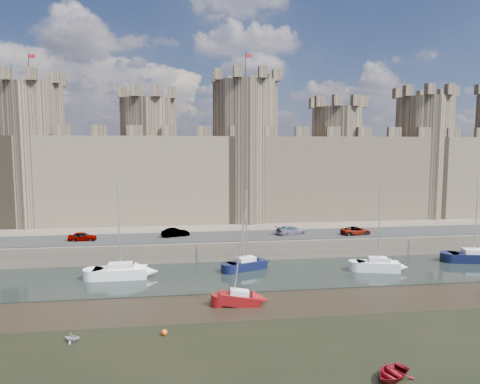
{
  "coord_description": "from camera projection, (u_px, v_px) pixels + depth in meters",
  "views": [
    {
      "loc": [
        -8.57,
        -23.55,
        14.51
      ],
      "look_at": [
        -2.44,
        22.0,
        9.87
      ],
      "focal_mm": 32.0,
      "sensor_mm": 36.0,
      "label": 1
    }
  ],
  "objects": [
    {
      "name": "road",
      "position": [
        246.0,
        236.0,
        59.08
      ],
      "size": [
        160.0,
        7.0,
        0.1
      ],
      "primitive_type": "cube",
      "color": "black",
      "rests_on": "quay"
    },
    {
      "name": "car_1",
      "position": [
        175.0,
        233.0,
        58.39
      ],
      "size": [
        3.97,
        2.33,
        1.23
      ],
      "primitive_type": "imported",
      "rotation": [
        0.0,
        0.0,
        1.86
      ],
      "color": "gray",
      "rests_on": "quay"
    },
    {
      "name": "water_channel",
      "position": [
        259.0,
        274.0,
        49.47
      ],
      "size": [
        160.0,
        12.0,
        0.08
      ],
      "primitive_type": "cube",
      "color": "black",
      "rests_on": "ground"
    },
    {
      "name": "car_0",
      "position": [
        82.0,
        237.0,
        55.74
      ],
      "size": [
        3.59,
        1.49,
        1.21
      ],
      "primitive_type": "imported",
      "rotation": [
        0.0,
        0.0,
        1.55
      ],
      "color": "gray",
      "rests_on": "quay"
    },
    {
      "name": "sailboat_4",
      "position": [
        240.0,
        298.0,
        39.8
      ],
      "size": [
        3.99,
        1.81,
        9.08
      ],
      "rotation": [
        0.0,
        0.0,
        -0.08
      ],
      "color": "#680B0D",
      "rests_on": "ground"
    },
    {
      "name": "buoy_1",
      "position": [
        164.0,
        332.0,
        33.34
      ],
      "size": [
        0.48,
        0.48,
        0.48
      ],
      "primitive_type": "sphere",
      "color": "#EA580A",
      "rests_on": "ground"
    },
    {
      "name": "dinghy_3",
      "position": [
        72.0,
        337.0,
        32.23
      ],
      "size": [
        1.58,
        1.47,
        0.68
      ],
      "primitive_type": "imported",
      "rotation": [
        1.57,
        0.0,
        1.25
      ],
      "color": "silver",
      "rests_on": "ground"
    },
    {
      "name": "sailboat_0",
      "position": [
        120.0,
        272.0,
        47.82
      ],
      "size": [
        5.83,
        2.32,
        10.85
      ],
      "rotation": [
        0.0,
        0.0,
        0.01
      ],
      "color": "white",
      "rests_on": "ground"
    },
    {
      "name": "sailboat_3",
      "position": [
        474.0,
        256.0,
        54.71
      ],
      "size": [
        6.38,
        3.63,
        10.53
      ],
      "rotation": [
        0.0,
        0.0,
        -0.23
      ],
      "color": "black",
      "rests_on": "ground"
    },
    {
      "name": "car_2",
      "position": [
        291.0,
        230.0,
        60.0
      ],
      "size": [
        4.83,
        3.09,
        1.3
      ],
      "primitive_type": "imported",
      "rotation": [
        0.0,
        0.0,
        1.88
      ],
      "color": "gray",
      "rests_on": "quay"
    },
    {
      "name": "quay",
      "position": [
        227.0,
        216.0,
        84.85
      ],
      "size": [
        160.0,
        60.0,
        2.5
      ],
      "primitive_type": "cube",
      "color": "#4C443A",
      "rests_on": "ground"
    },
    {
      "name": "castle",
      "position": [
        230.0,
        166.0,
        71.89
      ],
      "size": [
        108.5,
        11.0,
        29.0
      ],
      "color": "#42382B",
      "rests_on": "quay"
    },
    {
      "name": "car_3",
      "position": [
        356.0,
        231.0,
        59.78
      ],
      "size": [
        4.4,
        2.36,
        1.18
      ],
      "primitive_type": "imported",
      "rotation": [
        0.0,
        0.0,
        1.67
      ],
      "color": "gray",
      "rests_on": "quay"
    },
    {
      "name": "sailboat_1",
      "position": [
        246.0,
        264.0,
        51.24
      ],
      "size": [
        5.16,
        3.56,
        9.64
      ],
      "rotation": [
        0.0,
        0.0,
        0.39
      ],
      "color": "black",
      "rests_on": "ground"
    },
    {
      "name": "dinghy_4",
      "position": [
        392.0,
        374.0,
        27.01
      ],
      "size": [
        3.64,
        3.42,
        0.61
      ],
      "primitive_type": "imported",
      "rotation": [
        1.57,
        0.0,
        5.31
      ],
      "color": "maroon",
      "rests_on": "ground"
    },
    {
      "name": "sailboat_2",
      "position": [
        378.0,
        265.0,
        50.61
      ],
      "size": [
        5.17,
        3.05,
        10.47
      ],
      "rotation": [
        0.0,
        0.0,
        -0.26
      ],
      "color": "silver",
      "rests_on": "ground"
    }
  ]
}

